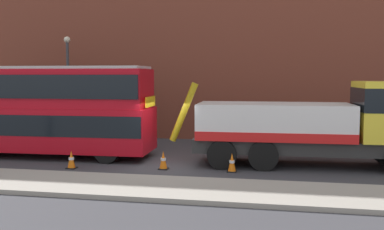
% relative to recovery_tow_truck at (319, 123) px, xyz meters
% --- Properties ---
extents(ground_plane, '(120.00, 120.00, 0.00)m').
position_rel_recovery_tow_truck_xyz_m(ground_plane, '(-6.01, -0.50, -1.76)').
color(ground_plane, '#38383D').
extents(near_kerb, '(60.00, 2.80, 0.15)m').
position_rel_recovery_tow_truck_xyz_m(near_kerb, '(-6.01, -4.70, -1.68)').
color(near_kerb, gray).
rests_on(near_kerb, ground_plane).
extents(recovery_tow_truck, '(10.18, 2.90, 3.67)m').
position_rel_recovery_tow_truck_xyz_m(recovery_tow_truck, '(0.00, 0.00, 0.00)').
color(recovery_tow_truck, '#2D2D2D').
rests_on(recovery_tow_truck, ground_plane).
extents(double_decker_bus, '(11.10, 2.87, 4.06)m').
position_rel_recovery_tow_truck_xyz_m(double_decker_bus, '(-12.54, -0.01, 0.47)').
color(double_decker_bus, '#B70C19').
rests_on(double_decker_bus, ground_plane).
extents(traffic_cone_near_bus, '(0.36, 0.36, 0.72)m').
position_rel_recovery_tow_truck_xyz_m(traffic_cone_near_bus, '(-9.59, -2.19, -1.42)').
color(traffic_cone_near_bus, orange).
rests_on(traffic_cone_near_bus, ground_plane).
extents(traffic_cone_midway, '(0.36, 0.36, 0.72)m').
position_rel_recovery_tow_truck_xyz_m(traffic_cone_midway, '(-6.00, -1.66, -1.42)').
color(traffic_cone_midway, orange).
rests_on(traffic_cone_midway, ground_plane).
extents(traffic_cone_near_truck, '(0.36, 0.36, 0.72)m').
position_rel_recovery_tow_truck_xyz_m(traffic_cone_near_truck, '(-3.31, -1.63, -1.42)').
color(traffic_cone_near_truck, orange).
rests_on(traffic_cone_near_truck, ground_plane).
extents(street_lamp, '(0.36, 0.36, 5.83)m').
position_rel_recovery_tow_truck_xyz_m(street_lamp, '(-13.19, 4.88, 1.71)').
color(street_lamp, '#38383D').
rests_on(street_lamp, ground_plane).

